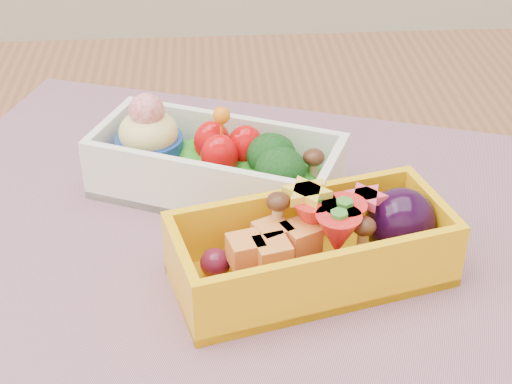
{
  "coord_description": "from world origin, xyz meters",
  "views": [
    {
      "loc": [
        -0.06,
        -0.47,
        1.1
      ],
      "look_at": [
        -0.03,
        0.0,
        0.79
      ],
      "focal_mm": 54.72,
      "sensor_mm": 36.0,
      "label": 1
    }
  ],
  "objects": [
    {
      "name": "table",
      "position": [
        0.0,
        0.0,
        0.65
      ],
      "size": [
        1.2,
        0.8,
        0.75
      ],
      "color": "brown",
      "rests_on": "ground"
    },
    {
      "name": "bento_yellow",
      "position": [
        0.01,
        -0.05,
        0.78
      ],
      "size": [
        0.2,
        0.13,
        0.06
      ],
      "rotation": [
        0.0,
        0.0,
        0.26
      ],
      "color": "yellow",
      "rests_on": "placemat"
    },
    {
      "name": "bento_white",
      "position": [
        -0.05,
        0.06,
        0.78
      ],
      "size": [
        0.21,
        0.16,
        0.08
      ],
      "rotation": [
        0.0,
        0.0,
        -0.41
      ],
      "color": "white",
      "rests_on": "placemat"
    },
    {
      "name": "placemat",
      "position": [
        -0.03,
        -0.0,
        0.75
      ],
      "size": [
        0.66,
        0.58,
        0.0
      ],
      "primitive_type": "cube",
      "rotation": [
        0.0,
        0.0,
        -0.34
      ],
      "color": "#9E6D87",
      "rests_on": "table"
    }
  ]
}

